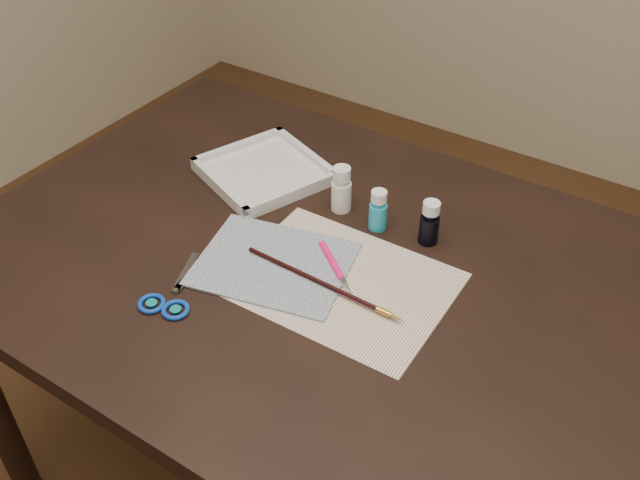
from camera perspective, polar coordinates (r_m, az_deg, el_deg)
The scene contains 10 objects.
table at distance 1.55m, azimuth -0.00°, elevation -12.25°, with size 1.30×0.90×0.75m, color black.
paper at distance 1.24m, azimuth 1.71°, elevation -3.40°, with size 0.37×0.28×0.00m, color white.
canvas at distance 1.27m, azimuth -3.72°, elevation -1.90°, with size 0.27×0.21×0.00m, color #142941.
paint_bottle_white at distance 1.38m, azimuth 1.73°, elevation 4.11°, with size 0.04×0.04×0.10m, color silver.
paint_bottle_cyan at distance 1.33m, azimuth 4.67°, elevation 2.42°, with size 0.03×0.03×0.08m, color #229CC2.
paint_bottle_navy at distance 1.31m, azimuth 8.77°, elevation 1.40°, with size 0.04×0.04×0.09m, color black.
paintbrush at distance 1.22m, azimuth 0.26°, elevation -3.49°, with size 0.32×0.01×0.01m, color black, non-canonical shape.
craft_knife at distance 1.25m, azimuth 1.36°, elevation -2.39°, with size 0.16×0.01×0.01m, color #FF1778, non-canonical shape.
scissors at distance 1.25m, azimuth -11.43°, elevation -3.42°, with size 0.18×0.09×0.01m, color silver, non-canonical shape.
palette_tray at distance 1.49m, azimuth -4.49°, elevation 5.57°, with size 0.23×0.23×0.03m, color silver.
Camera 1 is at (0.53, -0.81, 1.59)m, focal length 40.00 mm.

